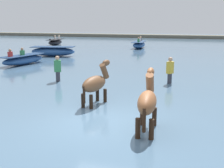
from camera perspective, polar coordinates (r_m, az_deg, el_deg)
The scene contains 11 objects.
ground_plane at distance 8.57m, azimuth -1.63°, elevation -10.04°, with size 120.00×120.00×0.00m, color #666051.
water_surface at distance 17.97m, azimuth 8.09°, elevation 2.53°, with size 90.00×90.00×0.42m, color slate.
horse_lead_bay at distance 9.96m, azimuth -3.27°, elevation -0.13°, with size 0.72×1.74×1.88m.
horse_trailing_chestnut at distance 7.61m, azimuth 6.92°, elevation -3.77°, with size 0.57×1.81×1.97m.
boat_distant_east at distance 19.88m, azimuth -16.97°, elevation 4.59°, with size 1.75×3.52×1.09m.
boat_near_starboard at distance 30.30m, azimuth 5.30°, elevation 7.69°, with size 1.30×3.58×1.15m.
boat_far_offshore at distance 23.94m, azimuth -11.46°, elevation 6.29°, with size 3.71×1.91×0.75m.
boat_mid_outer at distance 34.48m, azimuth -11.04°, elevation 8.06°, with size 1.18×2.86×1.11m.
person_spectator_far at distance 13.56m, azimuth 11.24°, elevation 1.99°, with size 0.33×0.38×1.63m.
person_onlooker_left at distance 13.98m, azimuth -10.56°, elevation 2.33°, with size 0.38×0.32×1.63m.
far_shoreline at distance 47.56m, azimuth 13.28°, elevation 8.78°, with size 80.00×2.40×0.91m, color #605B4C.
Camera 1 is at (2.42, -7.54, 3.29)m, focal length 46.74 mm.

